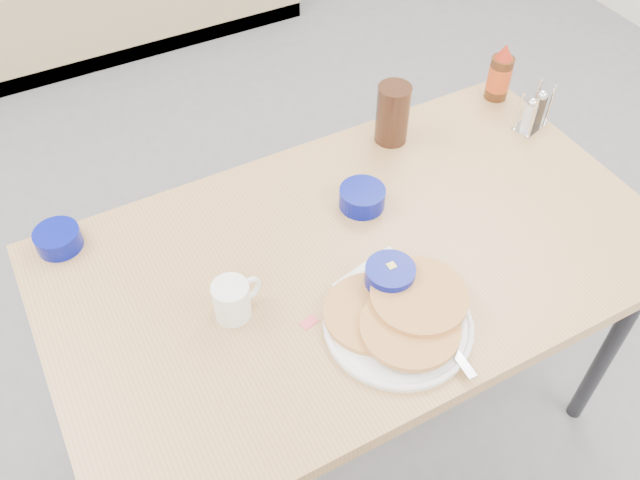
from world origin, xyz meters
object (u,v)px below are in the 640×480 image
amber_tumbler (393,114)px  syrup_bottle (500,75)px  condiment_caddy (533,113)px  dining_table (358,270)px  butter_bowl (362,198)px  creamer_bowl (58,239)px  coffee_mug (233,299)px  grits_setting (390,281)px  pancake_plate (400,318)px

amber_tumbler → syrup_bottle: (0.36, 0.02, -0.01)m
condiment_caddy → syrup_bottle: (0.00, 0.15, 0.03)m
dining_table → butter_bowl: (0.08, 0.13, 0.09)m
creamer_bowl → butter_bowl: butter_bowl is taller
coffee_mug → condiment_caddy: condiment_caddy is taller
syrup_bottle → amber_tumbler: bearing=-177.2°
syrup_bottle → butter_bowl: bearing=-160.4°
coffee_mug → grits_setting: bearing=-17.8°
creamer_bowl → pancake_plate: bearing=-44.2°
condiment_caddy → creamer_bowl: bearing=155.3°
grits_setting → condiment_caddy: condiment_caddy is taller
coffee_mug → condiment_caddy: size_ratio=0.94×
creamer_bowl → syrup_bottle: 1.23m
grits_setting → coffee_mug: bearing=162.2°
dining_table → creamer_bowl: 0.69m
dining_table → syrup_bottle: syrup_bottle is taller
dining_table → grits_setting: grits_setting is taller
grits_setting → butter_bowl: (0.08, 0.25, -0.01)m
grits_setting → condiment_caddy: 0.70m
coffee_mug → amber_tumbler: size_ratio=0.70×
condiment_caddy → syrup_bottle: size_ratio=0.72×
creamer_bowl → condiment_caddy: (1.23, -0.16, 0.02)m
dining_table → coffee_mug: 0.33m
grits_setting → amber_tumbler: bearing=57.5°
coffee_mug → grits_setting: coffee_mug is taller
grits_setting → butter_bowl: bearing=72.2°
amber_tumbler → dining_table: bearing=-131.7°
dining_table → grits_setting: (0.00, -0.12, 0.09)m
dining_table → creamer_bowl: size_ratio=13.57×
pancake_plate → coffee_mug: coffee_mug is taller
amber_tumbler → coffee_mug: bearing=-150.8°
amber_tumbler → syrup_bottle: 0.36m
grits_setting → syrup_bottle: bearing=35.2°
grits_setting → creamer_bowl: grits_setting is taller
creamer_bowl → amber_tumbler: 0.87m
pancake_plate → condiment_caddy: condiment_caddy is taller
amber_tumbler → creamer_bowl: bearing=178.1°
grits_setting → amber_tumbler: (0.28, 0.43, 0.05)m
butter_bowl → amber_tumbler: bearing=42.9°
dining_table → coffee_mug: coffee_mug is taller
dining_table → pancake_plate: size_ratio=4.22×
creamer_bowl → amber_tumbler: amber_tumbler is taller
coffee_mug → butter_bowl: 0.42m
coffee_mug → amber_tumbler: amber_tumbler is taller
amber_tumbler → syrup_bottle: syrup_bottle is taller
dining_table → syrup_bottle: 0.73m
pancake_plate → creamer_bowl: bearing=135.8°
butter_bowl → condiment_caddy: bearing=4.8°
butter_bowl → syrup_bottle: syrup_bottle is taller
coffee_mug → grits_setting: 0.33m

